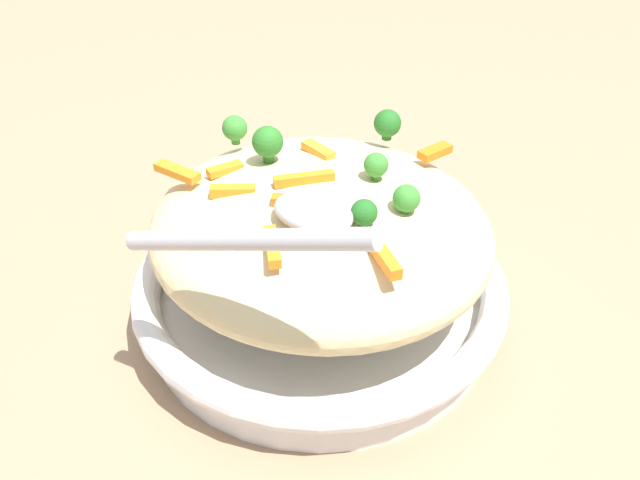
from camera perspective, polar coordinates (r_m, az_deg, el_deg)
The scene contains 19 objects.
ground_plane at distance 0.57m, azimuth 0.00°, elevation -6.36°, with size 2.40×2.40×0.00m, color #9E7F60.
serving_bowl at distance 0.55m, azimuth 0.00°, elevation -4.30°, with size 0.29×0.29×0.05m.
pasta_mound at distance 0.51m, azimuth 0.00°, elevation 0.89°, with size 0.26×0.25×0.08m, color beige.
carrot_piece_0 at distance 0.47m, azimuth -2.62°, elevation 3.43°, with size 0.03×0.01×0.01m, color orange.
carrot_piece_1 at distance 0.53m, azimuth -0.15°, elevation 7.41°, with size 0.03×0.01×0.01m, color orange.
carrot_piece_2 at distance 0.43m, azimuth -3.95°, elevation -0.53°, with size 0.04×0.01×0.01m, color orange.
carrot_piece_3 at distance 0.49m, azimuth -1.31°, elevation 5.08°, with size 0.04×0.01×0.01m, color orange.
carrot_piece_4 at distance 0.52m, azimuth -11.71°, elevation 5.53°, with size 0.04×0.01×0.01m, color orange.
carrot_piece_5 at distance 0.49m, azimuth -7.19°, elevation 4.02°, with size 0.03×0.01×0.01m, color orange.
carrot_piece_6 at distance 0.52m, azimuth -7.85°, elevation 5.80°, with size 0.03×0.01×0.01m, color orange.
carrot_piece_7 at distance 0.54m, azimuth 9.46°, elevation 7.20°, with size 0.03×0.01×0.01m, color orange.
carrot_piece_8 at distance 0.42m, azimuth 5.29°, elevation -1.42°, with size 0.04×0.01×0.01m, color orange.
broccoli_floret_0 at distance 0.49m, azimuth 4.64°, elevation 6.16°, with size 0.02×0.02×0.02m.
broccoli_floret_1 at distance 0.45m, azimuth 3.66°, elevation 2.25°, with size 0.02×0.02×0.02m.
broccoli_floret_2 at distance 0.51m, azimuth -4.34°, elevation 8.03°, with size 0.02×0.02×0.03m.
broccoli_floret_3 at distance 0.46m, azimuth 7.15°, elevation 3.41°, with size 0.02×0.02×0.02m.
broccoli_floret_4 at distance 0.56m, azimuth 5.98°, elevation 9.42°, with size 0.02×0.02×0.02m.
broccoli_floret_5 at distance 0.55m, azimuth -7.05°, elevation 9.13°, with size 0.02×0.02×0.02m.
serving_spoon at distance 0.42m, azimuth -2.61°, elevation 1.54°, with size 0.17×0.11×0.07m.
Camera 1 is at (-0.24, 0.35, 0.38)m, focal length 38.79 mm.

